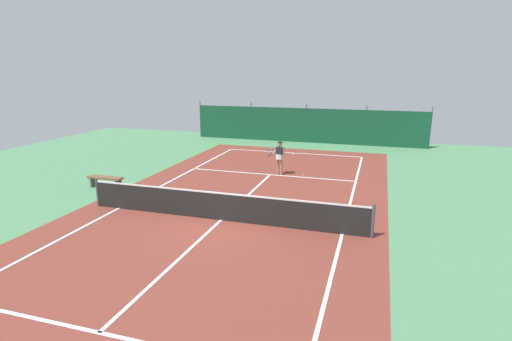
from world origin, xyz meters
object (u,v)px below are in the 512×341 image
(tennis_ball_midcourt, at_px, (217,159))
(courtside_bench, at_px, (106,179))
(tennis_player, at_px, (280,155))
(parked_car, at_px, (344,127))
(tennis_ball_by_sideline, at_px, (234,150))
(tennis_net, at_px, (221,206))
(tennis_ball_near_player, at_px, (304,175))

(tennis_ball_midcourt, relative_size, courtside_bench, 0.04)
(tennis_player, relative_size, courtside_bench, 1.03)
(parked_car, relative_size, courtside_bench, 2.74)
(tennis_ball_by_sideline, bearing_deg, tennis_net, -71.79)
(parked_car, bearing_deg, tennis_net, -104.57)
(tennis_ball_midcourt, xyz_separation_m, parked_car, (6.23, 9.56, 0.81))
(tennis_net, relative_size, tennis_ball_by_sideline, 153.33)
(tennis_ball_near_player, bearing_deg, tennis_ball_by_sideline, 138.41)
(tennis_net, bearing_deg, courtside_bench, 161.15)
(tennis_net, distance_m, parked_car, 18.48)
(tennis_player, relative_size, tennis_ball_by_sideline, 24.85)
(tennis_ball_near_player, xyz_separation_m, courtside_bench, (-7.93, -4.57, 0.34))
(tennis_player, distance_m, parked_car, 11.88)
(tennis_net, relative_size, tennis_player, 6.17)
(parked_car, bearing_deg, courtside_bench, -125.42)
(parked_car, bearing_deg, tennis_ball_by_sideline, -139.43)
(tennis_ball_by_sideline, relative_size, parked_car, 0.02)
(tennis_ball_near_player, relative_size, tennis_ball_midcourt, 1.00)
(tennis_net, xyz_separation_m, parked_car, (2.39, 18.33, 0.33))
(tennis_player, xyz_separation_m, parked_car, (1.98, 11.72, -0.12))
(tennis_ball_midcourt, xyz_separation_m, courtside_bench, (-2.47, -6.61, 0.34))
(tennis_player, height_order, tennis_ball_near_player, tennis_player)
(tennis_net, bearing_deg, tennis_player, 86.40)
(tennis_player, height_order, tennis_ball_by_sideline, tennis_player)
(tennis_net, xyz_separation_m, tennis_ball_midcourt, (-3.84, 8.77, -0.48))
(tennis_net, xyz_separation_m, tennis_ball_near_player, (1.62, 6.72, -0.48))
(tennis_ball_midcourt, distance_m, parked_car, 11.44)
(tennis_player, xyz_separation_m, tennis_ball_by_sideline, (-4.21, 4.92, -0.93))
(tennis_ball_by_sideline, bearing_deg, tennis_ball_near_player, -41.59)
(tennis_ball_near_player, xyz_separation_m, tennis_ball_by_sideline, (-5.42, 4.81, 0.00))
(tennis_net, bearing_deg, tennis_ball_midcourt, 113.64)
(parked_car, height_order, courtside_bench, parked_car)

